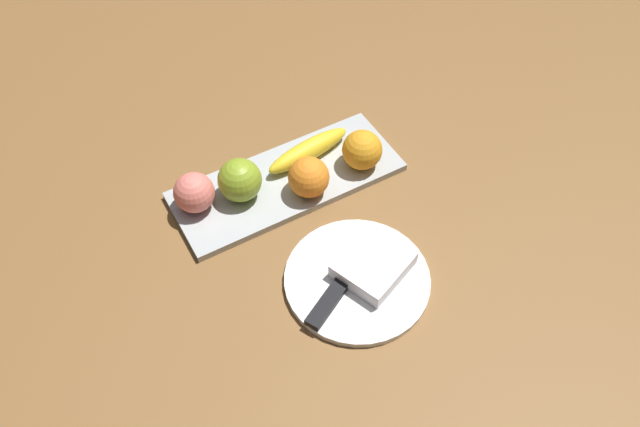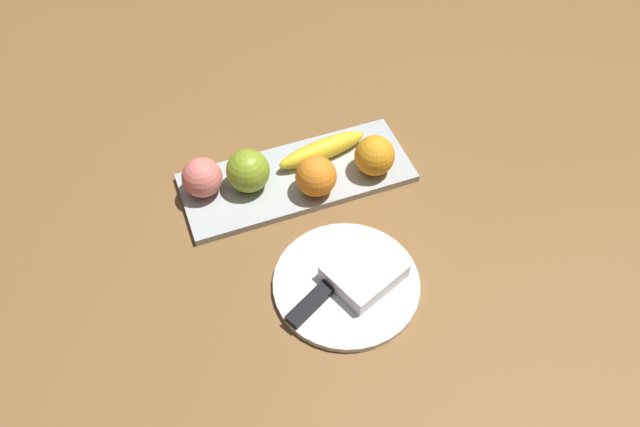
{
  "view_description": "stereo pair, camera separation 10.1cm",
  "coord_description": "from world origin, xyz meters",
  "px_view_note": "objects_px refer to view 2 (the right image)",
  "views": [
    {
      "loc": [
        -0.33,
        -0.64,
        0.84
      ],
      "look_at": [
        -0.02,
        -0.1,
        0.04
      ],
      "focal_mm": 35.32,
      "sensor_mm": 36.0,
      "label": 1
    },
    {
      "loc": [
        -0.24,
        -0.68,
        0.84
      ],
      "look_at": [
        -0.02,
        -0.1,
        0.04
      ],
      "focal_mm": 35.32,
      "sensor_mm": 36.0,
      "label": 2
    }
  ],
  "objects_px": {
    "orange_near_apple": "(375,156)",
    "knife": "(318,297)",
    "peach": "(202,178)",
    "banana": "(322,150)",
    "dinner_plate": "(346,284)",
    "fruit_tray": "(297,178)",
    "orange_near_banana": "(315,176)",
    "apple": "(248,171)",
    "folded_napkin": "(364,271)"
  },
  "relations": [
    {
      "from": "fruit_tray",
      "to": "apple",
      "type": "bearing_deg",
      "value": 175.54
    },
    {
      "from": "orange_near_apple",
      "to": "folded_napkin",
      "type": "xyz_separation_m",
      "value": [
        -0.1,
        -0.2,
        -0.02
      ]
    },
    {
      "from": "orange_near_apple",
      "to": "knife",
      "type": "height_order",
      "value": "orange_near_apple"
    },
    {
      "from": "banana",
      "to": "orange_near_banana",
      "type": "height_order",
      "value": "orange_near_banana"
    },
    {
      "from": "orange_near_banana",
      "to": "peach",
      "type": "bearing_deg",
      "value": 159.97
    },
    {
      "from": "orange_near_banana",
      "to": "folded_napkin",
      "type": "bearing_deg",
      "value": -87.03
    },
    {
      "from": "banana",
      "to": "fruit_tray",
      "type": "bearing_deg",
      "value": -163.53
    },
    {
      "from": "fruit_tray",
      "to": "banana",
      "type": "distance_m",
      "value": 0.07
    },
    {
      "from": "peach",
      "to": "dinner_plate",
      "type": "xyz_separation_m",
      "value": [
        0.16,
        -0.25,
        -0.04
      ]
    },
    {
      "from": "peach",
      "to": "dinner_plate",
      "type": "bearing_deg",
      "value": -57.89
    },
    {
      "from": "fruit_tray",
      "to": "dinner_plate",
      "type": "relative_size",
      "value": 1.77
    },
    {
      "from": "orange_near_banana",
      "to": "fruit_tray",
      "type": "bearing_deg",
      "value": 113.28
    },
    {
      "from": "orange_near_apple",
      "to": "peach",
      "type": "distance_m",
      "value": 0.3
    },
    {
      "from": "fruit_tray",
      "to": "orange_near_banana",
      "type": "height_order",
      "value": "orange_near_banana"
    },
    {
      "from": "banana",
      "to": "orange_near_banana",
      "type": "distance_m",
      "value": 0.08
    },
    {
      "from": "banana",
      "to": "peach",
      "type": "xyz_separation_m",
      "value": [
        -0.22,
        -0.0,
        0.02
      ]
    },
    {
      "from": "apple",
      "to": "dinner_plate",
      "type": "height_order",
      "value": "apple"
    },
    {
      "from": "fruit_tray",
      "to": "dinner_plate",
      "type": "xyz_separation_m",
      "value": [
        -0.0,
        -0.23,
        -0.0
      ]
    },
    {
      "from": "banana",
      "to": "knife",
      "type": "bearing_deg",
      "value": -119.5
    },
    {
      "from": "orange_near_apple",
      "to": "orange_near_banana",
      "type": "distance_m",
      "value": 0.11
    },
    {
      "from": "apple",
      "to": "knife",
      "type": "relative_size",
      "value": 0.44
    },
    {
      "from": "orange_near_apple",
      "to": "knife",
      "type": "xyz_separation_m",
      "value": [
        -0.18,
        -0.21,
        -0.03
      ]
    },
    {
      "from": "orange_near_apple",
      "to": "knife",
      "type": "relative_size",
      "value": 0.42
    },
    {
      "from": "orange_near_apple",
      "to": "dinner_plate",
      "type": "distance_m",
      "value": 0.24
    },
    {
      "from": "apple",
      "to": "orange_near_apple",
      "type": "distance_m",
      "value": 0.22
    },
    {
      "from": "banana",
      "to": "dinner_plate",
      "type": "relative_size",
      "value": 0.74
    },
    {
      "from": "fruit_tray",
      "to": "peach",
      "type": "height_order",
      "value": "peach"
    },
    {
      "from": "apple",
      "to": "knife",
      "type": "xyz_separation_m",
      "value": [
        0.03,
        -0.25,
        -0.03
      ]
    },
    {
      "from": "apple",
      "to": "folded_napkin",
      "type": "relative_size",
      "value": 0.7
    },
    {
      "from": "folded_napkin",
      "to": "knife",
      "type": "height_order",
      "value": "folded_napkin"
    },
    {
      "from": "fruit_tray",
      "to": "knife",
      "type": "distance_m",
      "value": 0.25
    },
    {
      "from": "fruit_tray",
      "to": "apple",
      "type": "xyz_separation_m",
      "value": [
        -0.08,
        0.01,
        0.04
      ]
    },
    {
      "from": "fruit_tray",
      "to": "knife",
      "type": "xyz_separation_m",
      "value": [
        -0.05,
        -0.24,
        0.01
      ]
    },
    {
      "from": "fruit_tray",
      "to": "orange_near_banana",
      "type": "bearing_deg",
      "value": -66.72
    },
    {
      "from": "orange_near_banana",
      "to": "dinner_plate",
      "type": "bearing_deg",
      "value": -95.63
    },
    {
      "from": "peach",
      "to": "orange_near_apple",
      "type": "bearing_deg",
      "value": -10.92
    },
    {
      "from": "apple",
      "to": "folded_napkin",
      "type": "height_order",
      "value": "apple"
    },
    {
      "from": "orange_near_apple",
      "to": "dinner_plate",
      "type": "height_order",
      "value": "orange_near_apple"
    },
    {
      "from": "apple",
      "to": "orange_near_banana",
      "type": "bearing_deg",
      "value": -25.98
    },
    {
      "from": "banana",
      "to": "knife",
      "type": "xyz_separation_m",
      "value": [
        -0.11,
        -0.27,
        -0.02
      ]
    },
    {
      "from": "dinner_plate",
      "to": "peach",
      "type": "bearing_deg",
      "value": 122.11
    },
    {
      "from": "peach",
      "to": "banana",
      "type": "bearing_deg",
      "value": 1.04
    },
    {
      "from": "fruit_tray",
      "to": "peach",
      "type": "bearing_deg",
      "value": 172.28
    },
    {
      "from": "folded_napkin",
      "to": "knife",
      "type": "xyz_separation_m",
      "value": [
        -0.08,
        -0.01,
        -0.01
      ]
    },
    {
      "from": "folded_napkin",
      "to": "orange_near_apple",
      "type": "bearing_deg",
      "value": 62.59
    },
    {
      "from": "orange_near_apple",
      "to": "orange_near_banana",
      "type": "height_order",
      "value": "same"
    },
    {
      "from": "folded_napkin",
      "to": "apple",
      "type": "bearing_deg",
      "value": 115.12
    },
    {
      "from": "peach",
      "to": "apple",
      "type": "bearing_deg",
      "value": -11.26
    },
    {
      "from": "peach",
      "to": "dinner_plate",
      "type": "height_order",
      "value": "peach"
    },
    {
      "from": "banana",
      "to": "folded_napkin",
      "type": "distance_m",
      "value": 0.26
    }
  ]
}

